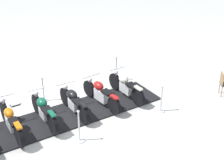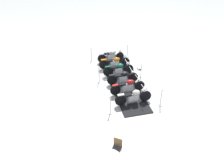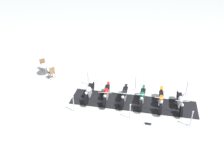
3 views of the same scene
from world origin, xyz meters
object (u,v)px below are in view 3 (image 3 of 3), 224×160
at_px(motorcycle_black, 124,95).
at_px(stanchion_right_front, 74,106).
at_px(motorcycle_maroon, 106,94).
at_px(stanchion_right_mid, 130,114).
at_px(motorcycle_copper, 161,100).
at_px(stanchion_right_rear, 191,122).
at_px(info_placard, 148,123).
at_px(motorcycle_forest, 142,97).
at_px(stanchion_left_mid, 136,86).
at_px(stanchion_left_front, 88,81).
at_px(cafe_chair_near_table, 52,72).
at_px(motorcycle_chrome, 180,102).
at_px(stanchion_left_rear, 186,90).
at_px(cafe_table, 46,67).
at_px(cafe_chair_across_table, 43,64).
at_px(motorcycle_cream, 89,92).

relative_size(motorcycle_black, stanchion_right_front, 1.92).
distance_m(motorcycle_maroon, stanchion_right_mid, 2.22).
bearing_deg(motorcycle_black, motorcycle_copper, 90.04).
xyz_separation_m(stanchion_right_mid, stanchion_right_rear, (0.18, 3.29, -0.02)).
xyz_separation_m(motorcycle_maroon, stanchion_right_rear, (1.73, 4.88, -0.18)).
bearing_deg(info_placard, motorcycle_forest, -73.62).
distance_m(stanchion_left_mid, stanchion_left_front, 3.30).
xyz_separation_m(motorcycle_forest, stanchion_right_front, (1.25, -3.93, -0.13)).
bearing_deg(cafe_chair_near_table, motorcycle_black, -163.83).
xyz_separation_m(motorcycle_copper, stanchion_left_front, (-1.79, -4.88, -0.14)).
distance_m(motorcycle_black, stanchion_right_front, 3.11).
xyz_separation_m(motorcycle_chrome, stanchion_left_rear, (-1.50, 0.60, -0.14)).
height_order(motorcycle_forest, cafe_chair_near_table, motorcycle_forest).
bearing_deg(info_placard, stanchion_right_front, -3.47).
bearing_deg(stanchion_left_mid, stanchion_right_mid, -3.17).
height_order(stanchion_right_front, info_placard, stanchion_right_front).
bearing_deg(stanchion_left_mid, cafe_table, -100.18).
distance_m(motorcycle_maroon, stanchion_left_mid, 2.26).
relative_size(stanchion_left_mid, cafe_table, 1.27).
bearing_deg(cafe_chair_across_table, stanchion_left_front, 30.07).
bearing_deg(motorcycle_black, motorcycle_cream, -89.85).
xyz_separation_m(stanchion_left_mid, stanchion_right_front, (2.79, -3.46, 0.03)).
bearing_deg(info_placard, motorcycle_maroon, -32.20).
distance_m(motorcycle_black, info_placard, 2.41).
distance_m(motorcycle_forest, stanchion_left_front, 4.15).
xyz_separation_m(stanchion_right_front, info_placard, (0.51, 4.34, -0.33)).
xyz_separation_m(motorcycle_maroon, motorcycle_copper, (0.18, 3.33, -0.01)).
relative_size(stanchion_right_rear, cafe_table, 1.18).
relative_size(stanchion_right_front, cafe_chair_near_table, 1.17).
bearing_deg(info_placard, stanchion_left_front, -36.63).
xyz_separation_m(motorcycle_black, info_placard, (1.82, 1.52, -0.45)).
distance_m(stanchion_left_mid, stanchion_right_mid, 2.98).
distance_m(stanchion_right_front, cafe_table, 5.21).
height_order(stanchion_left_rear, stanchion_right_rear, stanchion_left_rear).
bearing_deg(info_placard, motorcycle_black, -46.84).
distance_m(stanchion_left_rear, cafe_table, 10.17).
relative_size(stanchion_left_rear, cafe_table, 1.22).
bearing_deg(stanchion_right_mid, cafe_table, -122.38).
relative_size(motorcycle_chrome, cafe_table, 2.47).
distance_m(stanchion_right_front, stanchion_right_mid, 3.30).
bearing_deg(stanchion_left_front, cafe_table, -106.55).
distance_m(motorcycle_copper, stanchion_left_mid, 2.26).
relative_size(stanchion_left_front, info_placard, 2.95).
xyz_separation_m(stanchion_right_mid, cafe_chair_across_table, (-4.85, -7.11, 0.18)).
bearing_deg(stanchion_right_mid, motorcycle_black, -162.36).
distance_m(motorcycle_copper, stanchion_right_front, 5.18).
relative_size(stanchion_left_rear, stanchion_right_rear, 1.04).
height_order(motorcycle_maroon, cafe_chair_near_table, motorcycle_maroon).
height_order(stanchion_left_front, stanchion_right_mid, stanchion_left_front).
distance_m(stanchion_left_mid, cafe_table, 6.89).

